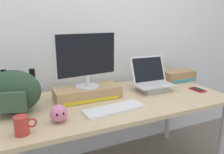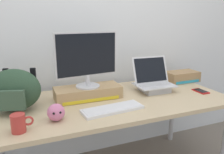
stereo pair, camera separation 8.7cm
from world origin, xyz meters
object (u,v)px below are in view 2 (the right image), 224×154
(open_laptop, at_px, (153,84))
(plush_toy, at_px, (56,112))
(external_keyboard, at_px, (113,109))
(coffee_mug, at_px, (19,123))
(toner_box_cyan, at_px, (182,76))
(messenger_backpack, at_px, (14,90))
(desktop_monitor, at_px, (87,58))
(cell_phone, at_px, (201,91))
(toner_box_yellow, at_px, (88,92))

(open_laptop, relative_size, plush_toy, 3.11)
(external_keyboard, height_order, coffee_mug, coffee_mug)
(coffee_mug, distance_m, toner_box_cyan, 1.59)
(messenger_backpack, xyz_separation_m, toner_box_cyan, (1.53, 0.17, -0.09))
(external_keyboard, relative_size, toner_box_cyan, 1.36)
(open_laptop, xyz_separation_m, plush_toy, (-0.87, -0.29, -0.00))
(open_laptop, bearing_deg, desktop_monitor, 178.69)
(desktop_monitor, relative_size, toner_box_cyan, 1.53)
(coffee_mug, bearing_deg, toner_box_cyan, 18.71)
(messenger_backpack, bearing_deg, coffee_mug, -69.01)
(cell_phone, xyz_separation_m, toner_box_cyan, (0.06, 0.33, 0.04))
(cell_phone, bearing_deg, desktop_monitor, 167.21)
(coffee_mug, height_order, cell_phone, coffee_mug)
(toner_box_yellow, xyz_separation_m, plush_toy, (-0.29, -0.31, 0.01))
(desktop_monitor, height_order, toner_box_cyan, desktop_monitor)
(toner_box_yellow, xyz_separation_m, desktop_monitor, (0.00, -0.00, 0.27))
(messenger_backpack, bearing_deg, plush_toy, -32.33)
(desktop_monitor, height_order, coffee_mug, desktop_monitor)
(toner_box_yellow, relative_size, desktop_monitor, 1.04)
(toner_box_cyan, bearing_deg, open_laptop, -160.20)
(toner_box_yellow, bearing_deg, messenger_backpack, -175.56)
(toner_box_yellow, distance_m, plush_toy, 0.43)
(messenger_backpack, bearing_deg, cell_phone, 11.21)
(desktop_monitor, xyz_separation_m, open_laptop, (0.58, -0.03, -0.26))
(cell_phone, bearing_deg, toner_box_yellow, 167.14)
(coffee_mug, xyz_separation_m, toner_box_cyan, (1.51, 0.51, -0.00))
(toner_box_yellow, bearing_deg, external_keyboard, -73.92)
(open_laptop, height_order, toner_box_cyan, open_laptop)
(toner_box_cyan, bearing_deg, plush_toy, -161.24)
(toner_box_cyan, bearing_deg, cell_phone, -101.04)
(desktop_monitor, height_order, external_keyboard, desktop_monitor)
(cell_phone, height_order, plush_toy, plush_toy)
(coffee_mug, bearing_deg, toner_box_yellow, 37.53)
(desktop_monitor, relative_size, coffee_mug, 4.09)
(toner_box_yellow, relative_size, cell_phone, 3.70)
(external_keyboard, xyz_separation_m, toner_box_cyan, (0.92, 0.43, 0.04))
(open_laptop, distance_m, messenger_backpack, 1.10)
(cell_phone, height_order, toner_box_cyan, toner_box_cyan)
(external_keyboard, distance_m, plush_toy, 0.38)
(desktop_monitor, distance_m, plush_toy, 0.50)
(plush_toy, relative_size, toner_box_cyan, 0.33)
(messenger_backpack, xyz_separation_m, plush_toy, (0.23, -0.27, -0.09))
(toner_box_yellow, height_order, toner_box_cyan, toner_box_cyan)
(coffee_mug, bearing_deg, cell_phone, 7.05)
(messenger_backpack, xyz_separation_m, coffee_mug, (0.02, -0.34, -0.09))
(external_keyboard, bearing_deg, coffee_mug, -177.12)
(open_laptop, bearing_deg, cell_phone, -24.85)
(open_laptop, height_order, plush_toy, open_laptop)
(external_keyboard, bearing_deg, plush_toy, 176.84)
(toner_box_cyan, bearing_deg, desktop_monitor, -172.81)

